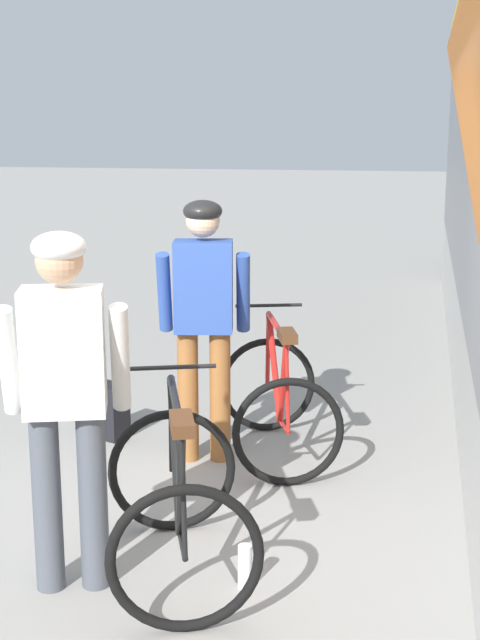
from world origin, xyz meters
name	(u,v)px	position (x,y,z in m)	size (l,w,h in m)	color
ground_plane	(160,557)	(0.00, 0.00, 0.00)	(80.00, 80.00, 0.00)	gray
cyclist_near_in_white	(65,381)	(-0.33, -0.37, 1.05)	(0.66, 0.43, 1.76)	#4C515B
cyclist_far_in_blue	(204,308)	(-0.10, 1.40, 1.05)	(0.65, 0.38, 1.76)	#935B2D
bicycle_near_black	(178,502)	(0.15, -0.17, 0.40)	(1.03, 1.25, 0.99)	black
bicycle_far_red	(277,400)	(0.37, 1.55, 0.40)	(1.00, 1.23, 0.99)	black
backpack_on_platform	(108,410)	(-0.90, 1.68, 0.20)	(0.28, 0.18, 0.40)	black
water_bottle_near_the_bikes	(245,567)	(0.50, -0.21, 0.11)	(0.07, 0.07, 0.22)	silver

